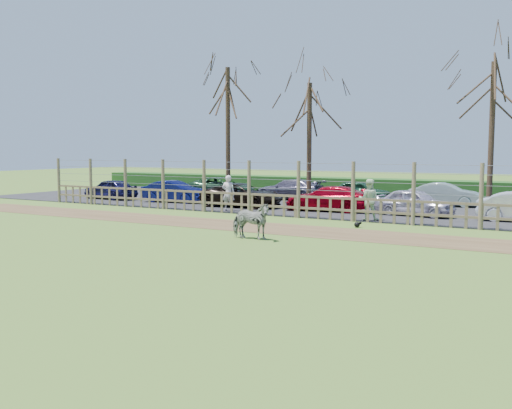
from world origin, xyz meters
The scene contains 21 objects.
ground centered at (0.00, 0.00, 0.00)m, with size 120.00×120.00×0.00m, color olive.
dirt_strip centered at (0.00, 4.50, 0.01)m, with size 34.00×2.80×0.01m, color brown.
asphalt centered at (0.00, 14.50, 0.02)m, with size 44.00×13.00×0.04m, color #232326.
hedge centered at (0.00, 21.50, 0.55)m, with size 46.00×2.00×1.10m, color #1E4716.
fence centered at (0.00, 8.00, 0.80)m, with size 30.16×0.16×2.50m.
tree_left centered at (-6.50, 12.50, 5.62)m, with size 4.80×4.80×7.88m.
tree_mid centered at (-2.00, 13.50, 4.87)m, with size 4.80×4.80×6.83m.
tree_right centered at (7.00, 14.00, 5.24)m, with size 4.80×4.80×7.35m.
zebra centered at (1.20, 1.79, 0.62)m, with size 0.67×1.48×1.25m, color gray.
visitor_a centered at (-4.01, 8.61, 0.90)m, with size 0.63×0.41×1.72m, color silver.
visitor_b centered at (3.02, 8.46, 0.90)m, with size 0.84×0.65×1.72m, color beige.
crow centered at (3.30, 6.33, 0.12)m, with size 0.29×0.22×0.24m.
car_0 centered at (-13.71, 10.73, 0.64)m, with size 1.42×3.52×1.20m, color #14133E.
car_1 centered at (-9.09, 10.95, 0.64)m, with size 1.27×3.64×1.20m, color #0D1253.
car_2 centered at (-4.48, 10.62, 0.64)m, with size 1.99×4.32×1.20m, color black.
car_3 centered at (0.14, 10.97, 0.64)m, with size 1.68×4.13×1.20m, color maroon.
car_4 centered at (4.29, 11.07, 0.64)m, with size 1.42×3.52×1.20m, color #BAB2C8.
car_8 centered at (-9.12, 15.79, 0.64)m, with size 1.99×4.32×1.20m, color #1F4027.
car_9 centered at (-4.26, 15.69, 0.64)m, with size 1.68×4.13×1.20m, color slate.
car_10 centered at (-0.12, 16.28, 0.64)m, with size 1.42×3.52×1.20m, color #1F4A2F.
car_11 centered at (4.56, 16.27, 0.64)m, with size 1.27×3.64×1.20m, color #ADC6B8.
Camera 1 is at (10.67, -14.46, 2.98)m, focal length 40.00 mm.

